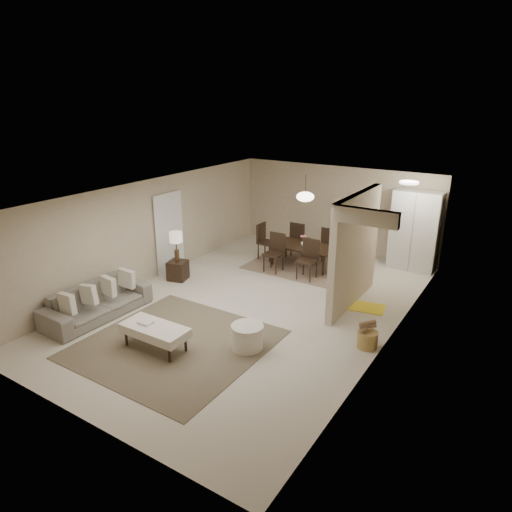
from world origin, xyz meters
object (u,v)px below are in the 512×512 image
Objects in this scene: pantry_cabinet at (415,231)px; dining_table at (303,256)px; sofa at (97,302)px; side_table at (178,270)px; round_pouf at (247,337)px; wicker_basket at (367,339)px; ottoman_bench at (155,331)px.

pantry_cabinet reaches higher than dining_table.
sofa reaches higher than side_table.
sofa is 2.44m from side_table.
round_pouf is 2.21m from wicker_basket.
side_table is at bearing -0.07° from sofa.
ottoman_bench is 1.69m from round_pouf.
pantry_cabinet reaches higher than ottoman_bench.
pantry_cabinet is 6.21m from side_table.
pantry_cabinet is at bearing 66.25° from ottoman_bench.
side_table is at bearing -140.47° from pantry_cabinet.
dining_table is (-2.91, 3.12, 0.14)m from wicker_basket.
pantry_cabinet is at bearing 95.04° from wicker_basket.
ottoman_bench is 3.33m from side_table.
pantry_cabinet is 1.25× the size of dining_table.
dining_table is (-1.07, 4.35, 0.06)m from round_pouf.
side_table is 0.81× the size of round_pouf.
ottoman_bench is (-2.86, -6.66, -0.68)m from pantry_cabinet.
round_pouf is (1.42, 0.90, -0.14)m from ottoman_bench.
sofa is at bearing -91.17° from side_table.
wicker_basket is at bearing -47.09° from dining_table.
pantry_cabinet reaches higher than side_table.
sofa is at bearing 170.69° from ottoman_bench.
dining_table is (0.34, 5.25, -0.07)m from ottoman_bench.
round_pouf reaches higher than wicker_basket.
ottoman_bench is 5.26m from dining_table.
round_pouf is (-1.44, -5.76, -0.82)m from pantry_cabinet.
sofa is 3.42m from round_pouf.
pantry_cabinet reaches higher than round_pouf.
round_pouf is 4.48m from dining_table.
sofa is 4.71× the size of side_table.
pantry_cabinet is at bearing 29.20° from dining_table.
sofa is 5.45m from dining_table.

